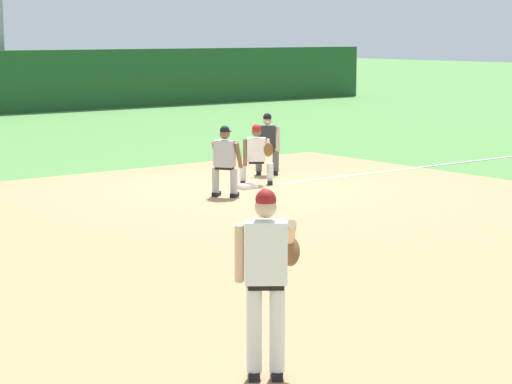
{
  "coord_description": "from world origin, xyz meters",
  "views": [
    {
      "loc": [
        -12.87,
        -16.85,
        3.31
      ],
      "look_at": [
        -4.99,
        -6.75,
        1.26
      ],
      "focal_mm": 70.0,
      "sensor_mm": 36.0,
      "label": 1
    }
  ],
  "objects_px": {
    "first_base_bag": "(246,186)",
    "baseball": "(271,244)",
    "first_baseman": "(257,152)",
    "pitcher": "(267,272)",
    "baserunner": "(225,158)",
    "umpire": "(267,141)"
  },
  "relations": [
    {
      "from": "baseball",
      "to": "pitcher",
      "type": "height_order",
      "value": "pitcher"
    },
    {
      "from": "umpire",
      "to": "baserunner",
      "type": "bearing_deg",
      "value": -143.62
    },
    {
      "from": "first_base_bag",
      "to": "first_baseman",
      "type": "height_order",
      "value": "first_baseman"
    },
    {
      "from": "first_base_bag",
      "to": "first_baseman",
      "type": "xyz_separation_m",
      "value": [
        0.48,
        0.22,
        0.69
      ]
    },
    {
      "from": "baseball",
      "to": "umpire",
      "type": "relative_size",
      "value": 0.05
    },
    {
      "from": "pitcher",
      "to": "baseball",
      "type": "bearing_deg",
      "value": 50.81
    },
    {
      "from": "first_base_bag",
      "to": "baseball",
      "type": "bearing_deg",
      "value": -123.55
    },
    {
      "from": "baserunner",
      "to": "umpire",
      "type": "bearing_deg",
      "value": 36.38
    },
    {
      "from": "pitcher",
      "to": "first_baseman",
      "type": "xyz_separation_m",
      "value": [
        7.58,
        9.84,
        -0.33
      ]
    },
    {
      "from": "first_base_bag",
      "to": "baserunner",
      "type": "bearing_deg",
      "value": -148.24
    },
    {
      "from": "baseball",
      "to": "first_baseman",
      "type": "bearing_deg",
      "value": 53.92
    },
    {
      "from": "first_base_bag",
      "to": "umpire",
      "type": "height_order",
      "value": "umpire"
    },
    {
      "from": "pitcher",
      "to": "baserunner",
      "type": "height_order",
      "value": "pitcher"
    },
    {
      "from": "pitcher",
      "to": "umpire",
      "type": "height_order",
      "value": "pitcher"
    },
    {
      "from": "first_base_bag",
      "to": "pitcher",
      "type": "distance_m",
      "value": 12.0
    },
    {
      "from": "first_base_bag",
      "to": "baseball",
      "type": "height_order",
      "value": "first_base_bag"
    },
    {
      "from": "baseball",
      "to": "baserunner",
      "type": "height_order",
      "value": "baserunner"
    },
    {
      "from": "first_base_bag",
      "to": "umpire",
      "type": "distance_m",
      "value": 2.26
    },
    {
      "from": "first_baseman",
      "to": "baserunner",
      "type": "bearing_deg",
      "value": -150.51
    },
    {
      "from": "first_base_bag",
      "to": "baseball",
      "type": "xyz_separation_m",
      "value": [
        -3.26,
        -4.92,
        -0.01
      ]
    },
    {
      "from": "first_base_bag",
      "to": "baserunner",
      "type": "height_order",
      "value": "baserunner"
    },
    {
      "from": "first_base_bag",
      "to": "first_baseman",
      "type": "relative_size",
      "value": 0.28
    }
  ]
}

